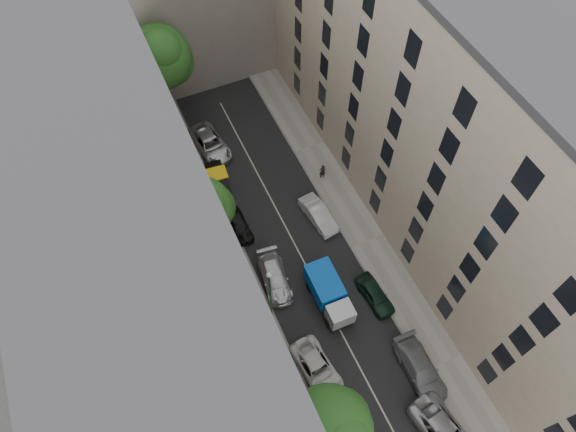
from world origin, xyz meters
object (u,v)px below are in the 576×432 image
car_left_6 (210,143)px  tree_mid (202,211)px  car_left_4 (239,225)px  car_right_2 (375,295)px  tree_near (331,431)px  tarp_truck (329,293)px  car_left_3 (275,277)px  car_right_1 (420,369)px  lamp_post (270,292)px  car_left_5 (218,182)px  car_right_3 (318,215)px  tree_far (160,59)px  car_left_2 (317,368)px  pedestrian (322,171)px

car_left_6 → tree_mid: bearing=-117.6°
car_left_4 → car_left_6: 9.24m
car_right_2 → tree_near: bearing=-140.0°
tarp_truck → car_left_3: size_ratio=1.05×
car_right_1 → lamp_post: (-7.80, 7.94, 3.74)m
car_left_5 → car_right_3: bearing=-40.4°
car_left_3 → lamp_post: (-1.40, -2.66, 3.78)m
car_left_4 → tree_near: bearing=-94.1°
car_left_5 → car_right_3: car_left_5 is taller
car_left_4 → tree_far: tree_far is taller
car_left_3 → lamp_post: 4.83m
car_left_2 → pedestrian: bearing=56.6°
car_left_5 → car_left_6: 4.46m
pedestrian → car_right_2: bearing=89.8°
tree_mid → tree_far: tree_far is taller
car_right_1 → tree_mid: (-9.90, 15.46, 4.70)m
car_left_6 → car_left_2: bearing=-98.4°
car_left_5 → pedestrian: size_ratio=2.73×
car_right_3 → tree_mid: tree_mid is taller
car_right_3 → car_right_1: bearing=-94.0°
tree_mid → car_left_2: bearing=-74.7°
tarp_truck → tree_near: bearing=-115.9°
car_left_2 → car_right_2: 7.17m
tarp_truck → tree_far: bearing=103.2°
car_left_3 → tree_near: size_ratio=0.62×
lamp_post → tree_near: bearing=-91.8°
car_left_2 → car_right_3: bearing=57.6°
car_left_3 → car_right_1: 12.38m
tree_near → pedestrian: bearing=64.4°
car_left_3 → car_right_3: bearing=41.8°
lamp_post → car_left_5: bearing=87.4°
tarp_truck → car_right_1: (3.37, -7.48, -0.53)m
car_left_4 → car_left_5: (-0.00, 4.81, 0.08)m
car_left_3 → car_left_5: bearing=102.0°
car_left_4 → pedestrian: size_ratio=2.36×
car_left_6 → car_right_2: 20.22m
car_left_3 → car_right_1: (6.40, -10.60, 0.04)m
pedestrian → tarp_truck: bearing=72.8°
car_right_2 → car_left_4: bearing=121.1°
tarp_truck → lamp_post: lamp_post is taller
car_left_4 → tree_mid: (-2.70, -0.74, 4.80)m
car_right_2 → lamp_post: lamp_post is taller
tarp_truck → car_right_1: tarp_truck is taller
car_right_1 → lamp_post: lamp_post is taller
car_left_5 → tree_far: bearing=101.4°
car_left_3 → car_right_2: bearing=-27.1°
tree_far → car_right_2: bearing=-71.6°
car_right_2 → pedestrian: pedestrian is taller
car_right_2 → tree_mid: 14.33m
tarp_truck → car_left_5: bearing=107.3°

